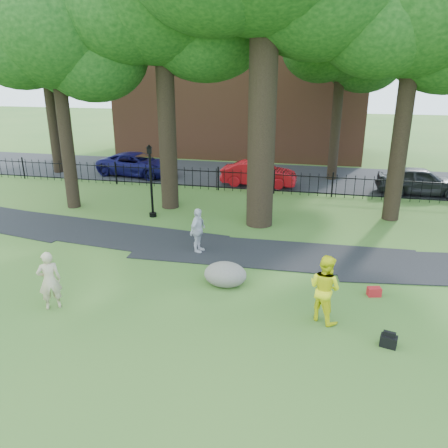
% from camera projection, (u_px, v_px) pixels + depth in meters
% --- Properties ---
extents(ground, '(120.00, 120.00, 0.00)m').
position_uv_depth(ground, '(221.00, 306.00, 12.07)').
color(ground, '#306122').
rests_on(ground, ground).
extents(footpath, '(36.07, 3.85, 0.03)m').
position_uv_depth(footpath, '(274.00, 255.00, 15.44)').
color(footpath, black).
rests_on(footpath, ground).
extents(street, '(80.00, 7.00, 0.02)m').
position_uv_depth(street, '(281.00, 177.00, 26.77)').
color(street, black).
rests_on(street, ground).
extents(iron_fence, '(44.00, 0.04, 1.20)m').
position_uv_depth(iron_fence, '(274.00, 182.00, 22.90)').
color(iron_fence, black).
rests_on(iron_fence, ground).
extents(brick_building, '(18.00, 8.00, 12.00)m').
position_uv_depth(brick_building, '(243.00, 72.00, 32.97)').
color(brick_building, brown).
rests_on(brick_building, ground).
extents(tree_row, '(26.82, 7.96, 12.42)m').
position_uv_depth(tree_row, '(283.00, 16.00, 16.96)').
color(tree_row, black).
rests_on(tree_row, ground).
extents(woman, '(0.72, 0.68, 1.66)m').
position_uv_depth(woman, '(49.00, 280.00, 11.73)').
color(woman, tan).
rests_on(woman, ground).
extents(man, '(1.12, 1.08, 1.82)m').
position_uv_depth(man, '(325.00, 288.00, 11.14)').
color(man, yellow).
rests_on(man, ground).
extents(pedestrian, '(0.60, 1.02, 1.63)m').
position_uv_depth(pedestrian, '(198.00, 231.00, 15.41)').
color(pedestrian, silver).
rests_on(pedestrian, ground).
extents(boulder, '(1.31, 1.00, 0.76)m').
position_uv_depth(boulder, '(225.00, 273.00, 13.20)').
color(boulder, slate).
rests_on(boulder, ground).
extents(lamppost, '(0.32, 0.32, 3.21)m').
position_uv_depth(lamppost, '(151.00, 182.00, 18.94)').
color(lamppost, black).
rests_on(lamppost, ground).
extents(backpack, '(0.43, 0.33, 0.28)m').
position_uv_depth(backpack, '(388.00, 341.00, 10.28)').
color(backpack, black).
rests_on(backpack, ground).
extents(red_bag, '(0.42, 0.32, 0.26)m').
position_uv_depth(red_bag, '(374.00, 292.00, 12.60)').
color(red_bag, maroon).
rests_on(red_bag, ground).
extents(red_sedan, '(4.17, 1.48, 1.37)m').
position_uv_depth(red_sedan, '(259.00, 174.00, 24.46)').
color(red_sedan, red).
rests_on(red_sedan, ground).
extents(navy_van, '(5.23, 2.93, 1.38)m').
position_uv_depth(navy_van, '(138.00, 164.00, 26.88)').
color(navy_van, '#100E48').
rests_on(navy_van, ground).
extents(grey_car, '(4.33, 1.82, 1.46)m').
position_uv_depth(grey_car, '(420.00, 181.00, 22.71)').
color(grey_car, black).
rests_on(grey_car, ground).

